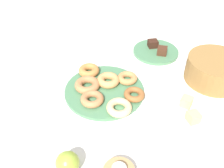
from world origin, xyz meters
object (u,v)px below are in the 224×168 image
at_px(donut_1, 134,94).
at_px(basket, 215,70).
at_px(donut_5, 89,71).
at_px(fruit_bowl, 186,116).
at_px(donut_2, 127,78).
at_px(cake_plate, 156,52).
at_px(donut_0, 87,84).
at_px(donut_3, 108,80).
at_px(apple, 68,163).
at_px(brownie_near, 153,44).
at_px(donut_plate, 104,90).
at_px(melon_chunk_left, 187,102).
at_px(melon_chunk_right, 193,117).
at_px(donut_6, 119,107).
at_px(brownie_far, 162,51).
at_px(donut_4, 92,99).

relative_size(donut_1, basket, 0.34).
relative_size(donut_5, fruit_bowl, 0.43).
distance_m(donut_2, cake_plate, 0.27).
bearing_deg(donut_2, donut_5, -99.18).
bearing_deg(donut_0, donut_3, 114.35).
height_order(donut_2, apple, apple).
xyz_separation_m(cake_plate, apple, (0.65, -0.25, 0.03)).
bearing_deg(brownie_near, fruit_bowl, 14.70).
xyz_separation_m(donut_plate, fruit_bowl, (0.10, 0.30, 0.01)).
relative_size(basket, melon_chunk_left, 6.38).
bearing_deg(apple, donut_0, -177.09).
relative_size(basket, melon_chunk_right, 6.38).
height_order(donut_3, apple, apple).
height_order(brownie_near, melon_chunk_left, melon_chunk_left).
relative_size(donut_plate, donut_0, 3.16).
relative_size(donut_2, apple, 1.18).
bearing_deg(basket, donut_6, -56.64).
bearing_deg(donut_6, donut_plate, -146.08).
distance_m(donut_plate, melon_chunk_left, 0.31).
bearing_deg(melon_chunk_left, donut_1, -102.50).
xyz_separation_m(brownie_far, basket, (0.14, 0.20, 0.02)).
bearing_deg(donut_plate, donut_1, 76.93).
bearing_deg(donut_plate, donut_0, -94.00).
bearing_deg(donut_2, melon_chunk_left, 58.40).
bearing_deg(melon_chunk_right, donut_0, -110.49).
xyz_separation_m(donut_5, fruit_bowl, (0.19, 0.38, -0.01)).
height_order(donut_6, brownie_far, brownie_far).
xyz_separation_m(cake_plate, melon_chunk_right, (0.44, 0.11, 0.04)).
bearing_deg(donut_2, fruit_bowl, 52.12).
bearing_deg(donut_plate, brownie_far, 141.22).
relative_size(donut_3, brownie_far, 2.05).
bearing_deg(brownie_near, donut_5, -46.49).
relative_size(donut_4, cake_plate, 0.40).
bearing_deg(donut_6, donut_2, 174.99).
bearing_deg(brownie_near, donut_6, -14.45).
height_order(donut_2, brownie_far, brownie_far).
height_order(cake_plate, basket, basket).
distance_m(donut_3, cake_plate, 0.33).
relative_size(donut_3, melon_chunk_right, 2.48).
bearing_deg(donut_3, brownie_far, 138.21).
relative_size(donut_0, fruit_bowl, 0.49).
bearing_deg(donut_5, donut_2, 80.82).
distance_m(donut_plate, fruit_bowl, 0.32).
height_order(donut_plate, donut_4, donut_4).
xyz_separation_m(donut_plate, donut_3, (-0.04, 0.01, 0.02)).
bearing_deg(donut_5, donut_4, 15.56).
distance_m(donut_1, brownie_near, 0.37).
distance_m(donut_0, donut_5, 0.09).
bearing_deg(fruit_bowl, apple, -55.37).
height_order(donut_1, apple, apple).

